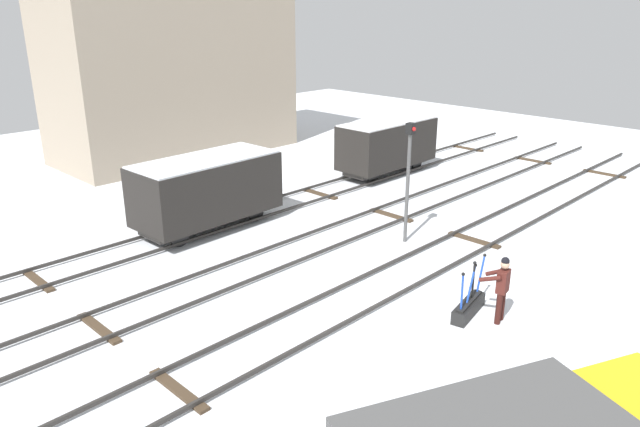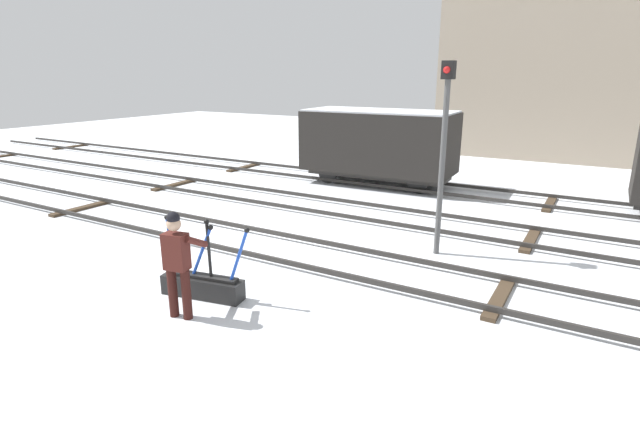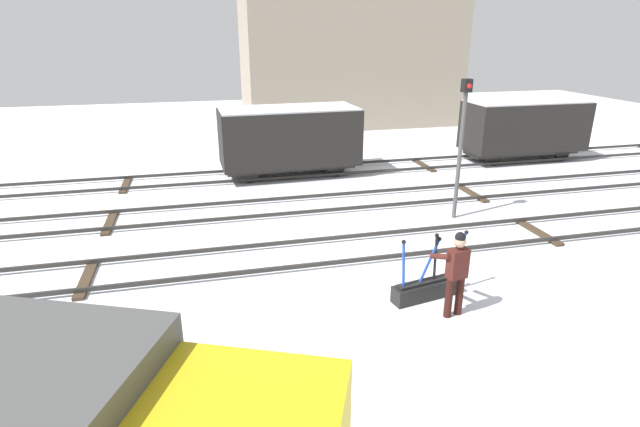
% 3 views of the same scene
% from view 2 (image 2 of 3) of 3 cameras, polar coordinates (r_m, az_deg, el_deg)
% --- Properties ---
extents(ground_plane, '(60.00, 60.00, 0.00)m').
position_cam_2_polar(ground_plane, '(11.70, -9.30, -3.40)').
color(ground_plane, silver).
extents(track_main_line, '(44.00, 1.94, 0.18)m').
position_cam_2_polar(track_main_line, '(11.67, -9.33, -2.87)').
color(track_main_line, '#2D2B28').
rests_on(track_main_line, ground_plane).
extents(track_siding_near, '(44.00, 1.94, 0.18)m').
position_cam_2_polar(track_siding_near, '(14.47, -0.29, 1.06)').
color(track_siding_near, '#2D2B28').
rests_on(track_siding_near, ground_plane).
extents(track_siding_far, '(44.00, 1.94, 0.18)m').
position_cam_2_polar(track_siding_far, '(17.80, 6.05, 3.81)').
color(track_siding_far, '#2D2B28').
rests_on(track_siding_far, ground_plane).
extents(switch_lever_frame, '(1.74, 0.64, 1.45)m').
position_cam_2_polar(switch_lever_frame, '(9.04, -13.42, -7.90)').
color(switch_lever_frame, black).
rests_on(switch_lever_frame, ground_plane).
extents(rail_worker, '(0.63, 0.72, 1.79)m').
position_cam_2_polar(rail_worker, '(8.14, -16.16, -5.02)').
color(rail_worker, '#351511').
rests_on(rail_worker, ground_plane).
extents(signal_post, '(0.24, 0.32, 4.08)m').
position_cam_2_polar(signal_post, '(10.62, 14.14, 8.14)').
color(signal_post, '#4C4C4C').
rests_on(signal_post, ground_plane).
extents(apartment_building, '(12.54, 5.57, 11.44)m').
position_cam_2_polar(apartment_building, '(26.58, 29.02, 18.17)').
color(apartment_building, gray).
rests_on(apartment_building, ground_plane).
extents(freight_car_near_switch, '(5.25, 2.43, 2.61)m').
position_cam_2_polar(freight_car_near_switch, '(17.48, 6.82, 8.13)').
color(freight_car_near_switch, '#2D2B28').
rests_on(freight_car_near_switch, ground_plane).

